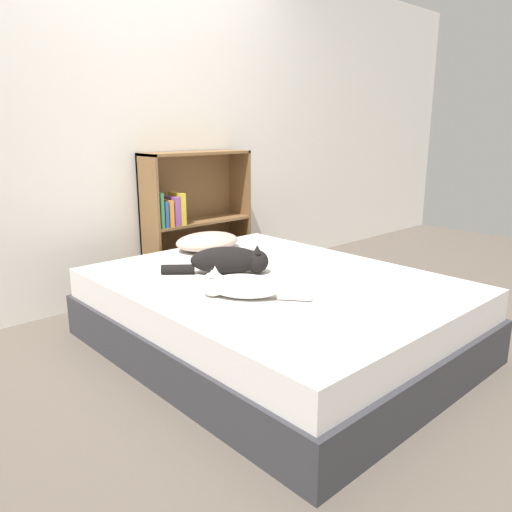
# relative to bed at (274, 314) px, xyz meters

# --- Properties ---
(ground_plane) EXTENTS (8.00, 8.00, 0.00)m
(ground_plane) POSITION_rel_bed_xyz_m (0.00, 0.00, -0.20)
(ground_plane) COLOR brown
(wall_back) EXTENTS (8.00, 0.06, 2.50)m
(wall_back) POSITION_rel_bed_xyz_m (0.00, 1.36, 1.05)
(wall_back) COLOR white
(wall_back) RESTS_ON ground_plane
(bed) EXTENTS (1.55, 1.97, 0.41)m
(bed) POSITION_rel_bed_xyz_m (0.00, 0.00, 0.00)
(bed) COLOR #333338
(bed) RESTS_ON ground_plane
(pillow) EXTENTS (0.45, 0.34, 0.12)m
(pillow) POSITION_rel_bed_xyz_m (0.14, 0.78, 0.26)
(pillow) COLOR #B29E8E
(pillow) RESTS_ON bed
(cat_light) EXTENTS (0.41, 0.47, 0.14)m
(cat_light) POSITION_rel_bed_xyz_m (-0.34, -0.12, 0.26)
(cat_light) COLOR white
(cat_light) RESTS_ON bed
(cat_dark) EXTENTS (0.51, 0.45, 0.16)m
(cat_dark) POSITION_rel_bed_xyz_m (-0.11, 0.24, 0.28)
(cat_dark) COLOR black
(cat_dark) RESTS_ON bed
(bookshelf) EXTENTS (0.86, 0.26, 1.04)m
(bookshelf) POSITION_rel_bed_xyz_m (0.32, 1.23, 0.33)
(bookshelf) COLOR brown
(bookshelf) RESTS_ON ground_plane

